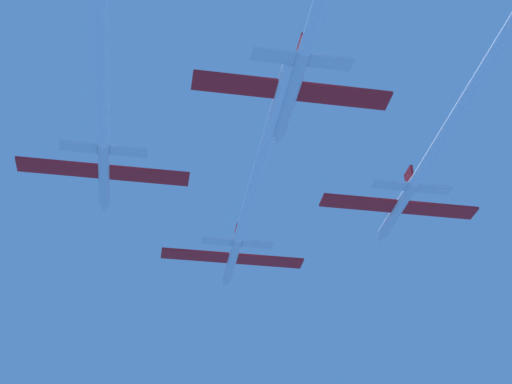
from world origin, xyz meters
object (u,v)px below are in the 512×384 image
jet_lead (244,217)px  jet_slot (315,18)px  jet_left_wing (103,131)px  jet_right_wing (432,154)px

jet_lead → jet_slot: jet_lead is taller
jet_left_wing → jet_slot: jet_left_wing is taller
jet_right_wing → jet_slot: bearing=-134.4°
jet_left_wing → jet_right_wing: jet_left_wing is taller
jet_left_wing → jet_right_wing: bearing=-3.7°
jet_lead → jet_slot: 31.48m
jet_lead → jet_left_wing: size_ratio=1.21×
jet_lead → jet_slot: bearing=-88.2°
jet_lead → jet_slot: size_ratio=1.08×
jet_lead → jet_right_wing: (16.97, -15.13, 0.13)m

